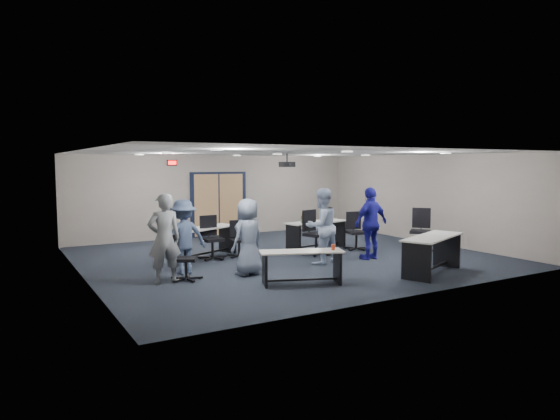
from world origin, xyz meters
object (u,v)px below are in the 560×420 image
table_back_right (316,230)px  chair_back_d (356,231)px  chair_back_a (212,238)px  chair_loose_left (186,257)px  chair_loose_right (420,230)px  person_lightblue (322,226)px  person_navy (371,223)px  person_gray (164,239)px  chair_back_c (316,233)px  person_plaid (248,237)px  person_back (183,237)px  table_front_right (433,248)px  chair_back_b (239,239)px  table_front_left (302,261)px  table_back_left (205,237)px

table_back_right → chair_back_d: size_ratio=1.89×
chair_back_a → chair_loose_left: chair_back_a is taller
chair_back_a → chair_loose_left: (-1.37, -1.88, -0.06)m
chair_loose_right → person_lightblue: size_ratio=0.65×
person_lightblue → person_navy: (1.43, -0.12, 0.00)m
table_back_right → person_gray: bearing=-167.5°
table_back_right → chair_back_c: size_ratio=1.69×
person_plaid → person_back: person_plaid is taller
chair_back_c → table_front_right: bearing=-88.1°
chair_back_b → person_navy: (2.76, -1.95, 0.44)m
chair_back_a → table_front_right: bearing=-51.2°
chair_back_d → chair_back_c: bearing=-159.5°
table_front_left → chair_back_d: bearing=58.1°
table_back_right → chair_loose_left: bearing=-166.0°
chair_back_b → person_navy: size_ratio=0.52×
table_front_left → chair_loose_right: (4.90, 1.58, 0.13)m
chair_loose_left → table_back_left: bearing=-1.2°
table_front_right → chair_back_a: 5.34m
chair_loose_right → person_back: (-6.61, 0.58, 0.23)m
table_front_right → person_back: bearing=127.2°
chair_loose_right → person_navy: bearing=-123.0°
chair_back_a → person_gray: size_ratio=0.60×
chair_back_c → person_lightblue: bearing=-132.7°
table_front_right → chair_back_d: bearing=58.6°
chair_loose_left → person_gray: person_gray is taller
table_back_right → person_lightblue: (-1.10, -1.84, 0.37)m
person_plaid → table_front_left: bearing=93.7°
chair_loose_right → person_navy: (-1.94, -0.20, 0.32)m
table_back_left → chair_loose_left: (-1.31, -2.24, -0.04)m
table_front_left → chair_back_c: bearing=71.8°
chair_back_c → person_gray: bearing=179.0°
table_front_left → table_back_right: size_ratio=0.88×
table_front_right → chair_back_c: (-0.95, 3.16, 0.03)m
table_back_left → person_gray: size_ratio=1.10×
table_front_left → chair_back_c: (2.08, 2.55, 0.13)m
chair_back_d → person_lightblue: size_ratio=0.58×
chair_loose_left → person_lightblue: 3.45m
person_navy → person_back: size_ratio=1.12×
chair_back_c → person_back: person_back is taller
table_back_right → chair_back_c: bearing=-132.7°
chair_loose_left → person_lightblue: (3.42, 0.01, 0.43)m
person_plaid → person_navy: size_ratio=0.91×
person_lightblue → chair_back_d: bearing=-154.7°
chair_back_c → person_lightblue: (-0.55, -1.04, 0.32)m
chair_back_b → person_back: (-1.91, -1.17, 0.35)m
person_gray → table_front_left: bearing=152.7°
chair_back_c → chair_back_b: bearing=142.6°
table_back_left → chair_loose_right: (5.48, -2.16, 0.06)m
chair_loose_left → person_navy: bearing=-62.2°
chair_back_c → chair_loose_right: (2.82, -0.97, -0.00)m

